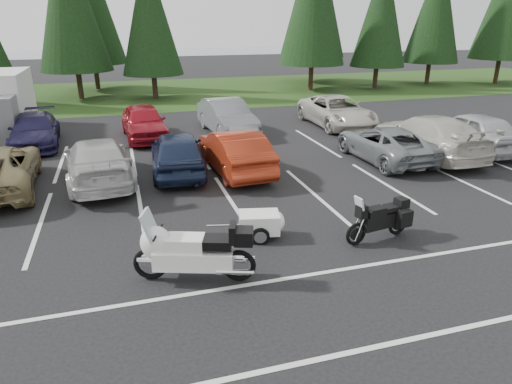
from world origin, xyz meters
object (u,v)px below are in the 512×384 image
object	(u,v)px
car_near_4	(177,152)
cargo_trailer	(259,225)
car_far_2	(144,122)
car_near_3	(98,161)
touring_motorcycle	(193,246)
car_near_5	(235,151)
car_far_3	(227,117)
car_near_8	(472,131)
car_near_6	(385,144)
car_far_4	(337,111)
adventure_motorcycle	(379,216)
car_near_7	(427,136)
car_far_1	(35,130)

from	to	relation	value
car_near_4	cargo_trailer	world-z (taller)	car_near_4
car_near_4	car_far_2	world-z (taller)	car_far_2
car_near_3	touring_motorcycle	size ratio (longest dim) A/B	1.78
car_near_5	car_far_3	size ratio (longest dim) A/B	0.95
car_near_4	cargo_trailer	bearing A→B (deg)	106.30
cargo_trailer	car_near_8	bearing A→B (deg)	38.29
car_near_6	car_far_4	size ratio (longest dim) A/B	0.88
car_near_3	car_far_4	world-z (taller)	car_far_4
touring_motorcycle	car_near_5	bearing A→B (deg)	87.97
car_near_3	car_near_5	xyz separation A→B (m)	(4.73, -0.23, 0.02)
car_far_2	car_far_3	size ratio (longest dim) A/B	0.92
cargo_trailer	adventure_motorcycle	bearing A→B (deg)	-6.73
car_near_4	car_far_4	world-z (taller)	car_near_4
car_near_7	car_far_1	world-z (taller)	car_near_7
car_near_6	car_far_1	distance (m)	14.91
touring_motorcycle	cargo_trailer	world-z (taller)	touring_motorcycle
car_near_8	car_near_4	bearing A→B (deg)	-0.77
car_near_4	touring_motorcycle	distance (m)	7.47
car_near_8	touring_motorcycle	size ratio (longest dim) A/B	1.67
car_far_2	car_far_3	world-z (taller)	car_far_3
car_near_3	car_far_2	world-z (taller)	car_far_2
car_near_3	car_near_5	world-z (taller)	car_near_5
car_near_6	car_far_4	bearing A→B (deg)	-99.95
car_far_1	adventure_motorcycle	xyz separation A→B (m)	(9.60, -12.40, -0.04)
car_near_5	touring_motorcycle	distance (m)	7.46
car_near_5	car_far_4	xyz separation A→B (m)	(6.94, 5.88, -0.01)
car_near_5	car_near_7	bearing A→B (deg)	175.21
car_near_8	car_far_3	bearing A→B (deg)	-31.30
car_near_3	car_near_7	distance (m)	12.72
car_far_2	car_far_3	xyz separation A→B (m)	(3.93, -0.13, 0.04)
car_near_3	car_near_7	size ratio (longest dim) A/B	0.90
car_near_5	car_far_1	size ratio (longest dim) A/B	0.99
car_far_1	car_near_7	bearing A→B (deg)	-25.64
car_near_4	adventure_motorcycle	size ratio (longest dim) A/B	2.14
car_near_8	adventure_motorcycle	world-z (taller)	car_near_8
car_far_3	touring_motorcycle	distance (m)	13.42
car_near_3	car_far_2	bearing A→B (deg)	-113.25
car_near_4	touring_motorcycle	size ratio (longest dim) A/B	1.57
car_far_2	adventure_motorcycle	size ratio (longest dim) A/B	2.14
car_near_6	car_near_7	size ratio (longest dim) A/B	0.84
touring_motorcycle	car_near_6	bearing A→B (deg)	56.52
touring_motorcycle	adventure_motorcycle	xyz separation A→B (m)	(4.74, 0.59, -0.15)
car_far_4	adventure_motorcycle	size ratio (longest dim) A/B	2.58
car_near_8	car_far_4	world-z (taller)	car_near_8
car_near_7	cargo_trailer	size ratio (longest dim) A/B	3.90
car_near_7	cargo_trailer	distance (m)	10.17
car_near_7	adventure_motorcycle	distance (m)	8.55
car_near_7	car_near_8	xyz separation A→B (m)	(2.33, 0.17, -0.01)
car_near_6	cargo_trailer	world-z (taller)	car_near_6
car_far_2	car_far_3	bearing A→B (deg)	-5.40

